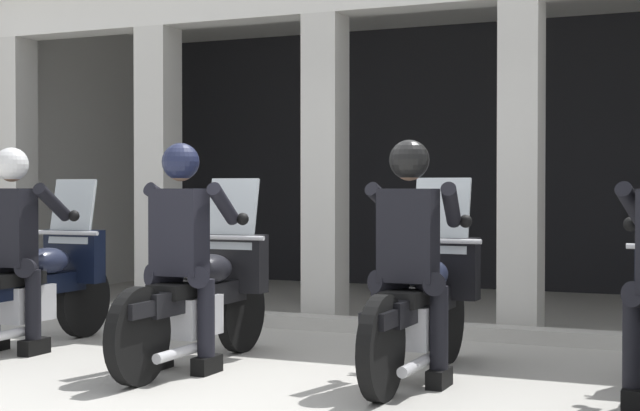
{
  "coord_description": "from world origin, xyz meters",
  "views": [
    {
      "loc": [
        2.76,
        -5.9,
        1.28
      ],
      "look_at": [
        0.0,
        0.45,
        1.15
      ],
      "focal_mm": 54.57,
      "sensor_mm": 36.0,
      "label": 1
    }
  ],
  "objects_px": {
    "motorcycle_far_left": "(38,285)",
    "police_officer_center_left": "(182,236)",
    "motorcycle_center_left": "(203,295)",
    "police_officer_center_right": "(410,240)",
    "police_officer_far_left": "(13,231)",
    "motorcycle_center_right": "(423,303)"
  },
  "relations": [
    {
      "from": "motorcycle_far_left",
      "to": "motorcycle_center_right",
      "type": "bearing_deg",
      "value": -8.37
    },
    {
      "from": "motorcycle_far_left",
      "to": "police_officer_far_left",
      "type": "relative_size",
      "value": 1.29
    },
    {
      "from": "motorcycle_far_left",
      "to": "motorcycle_center_left",
      "type": "bearing_deg",
      "value": -14.2
    },
    {
      "from": "motorcycle_far_left",
      "to": "motorcycle_center_left",
      "type": "distance_m",
      "value": 1.6
    },
    {
      "from": "motorcycle_far_left",
      "to": "motorcycle_center_right",
      "type": "relative_size",
      "value": 1.0
    },
    {
      "from": "motorcycle_center_right",
      "to": "police_officer_center_right",
      "type": "xyz_separation_m",
      "value": [
        -0.0,
        -0.28,
        0.44
      ]
    },
    {
      "from": "police_officer_center_right",
      "to": "police_officer_far_left",
      "type": "bearing_deg",
      "value": 173.7
    },
    {
      "from": "police_officer_far_left",
      "to": "police_officer_center_left",
      "type": "height_order",
      "value": "same"
    },
    {
      "from": "motorcycle_far_left",
      "to": "police_officer_center_left",
      "type": "relative_size",
      "value": 1.29
    },
    {
      "from": "motorcycle_far_left",
      "to": "police_officer_center_right",
      "type": "distance_m",
      "value": 3.22
    },
    {
      "from": "police_officer_center_left",
      "to": "motorcycle_center_right",
      "type": "xyz_separation_m",
      "value": [
        1.59,
        0.48,
        -0.44
      ]
    },
    {
      "from": "police_officer_center_left",
      "to": "motorcycle_center_right",
      "type": "height_order",
      "value": "police_officer_center_left"
    },
    {
      "from": "motorcycle_center_right",
      "to": "police_officer_center_right",
      "type": "distance_m",
      "value": 0.52
    },
    {
      "from": "motorcycle_far_left",
      "to": "police_officer_center_left",
      "type": "height_order",
      "value": "police_officer_center_left"
    },
    {
      "from": "motorcycle_far_left",
      "to": "police_officer_far_left",
      "type": "xyz_separation_m",
      "value": [
        -0.0,
        -0.28,
        0.44
      ]
    },
    {
      "from": "motorcycle_center_left",
      "to": "police_officer_center_right",
      "type": "height_order",
      "value": "police_officer_center_right"
    },
    {
      "from": "motorcycle_far_left",
      "to": "police_officer_center_left",
      "type": "xyz_separation_m",
      "value": [
        1.59,
        -0.42,
        0.44
      ]
    },
    {
      "from": "police_officer_center_left",
      "to": "motorcycle_far_left",
      "type": "bearing_deg",
      "value": 160.37
    },
    {
      "from": "motorcycle_center_left",
      "to": "police_officer_center_right",
      "type": "relative_size",
      "value": 1.29
    },
    {
      "from": "motorcycle_far_left",
      "to": "police_officer_center_right",
      "type": "height_order",
      "value": "police_officer_center_right"
    },
    {
      "from": "motorcycle_center_right",
      "to": "police_officer_center_right",
      "type": "height_order",
      "value": "police_officer_center_right"
    },
    {
      "from": "police_officer_center_left",
      "to": "motorcycle_center_right",
      "type": "bearing_deg",
      "value": 11.64
    }
  ]
}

